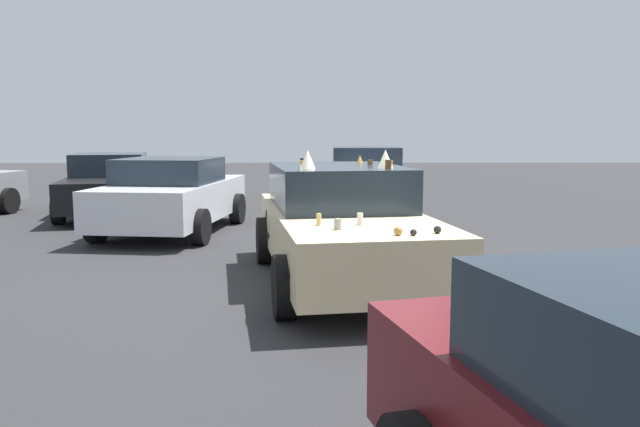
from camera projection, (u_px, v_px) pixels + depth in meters
The scene contains 5 objects.
ground_plane at pixel (343, 283), 8.07m from camera, with size 60.00×60.00×0.00m, color #2D2D30.
art_car_decorated at pixel (342, 224), 8.08m from camera, with size 4.74×2.51×1.71m.
parked_sedan_far_right at pixel (172, 195), 11.98m from camera, with size 4.33×2.48×1.42m.
parked_sedan_near_right at pixel (110, 185), 14.57m from camera, with size 4.78×2.57×1.41m.
parked_sedan_row_back_far at pixel (365, 177), 16.12m from camera, with size 4.01×2.12×1.52m.
Camera 1 is at (-7.88, 0.42, 1.94)m, focal length 35.42 mm.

